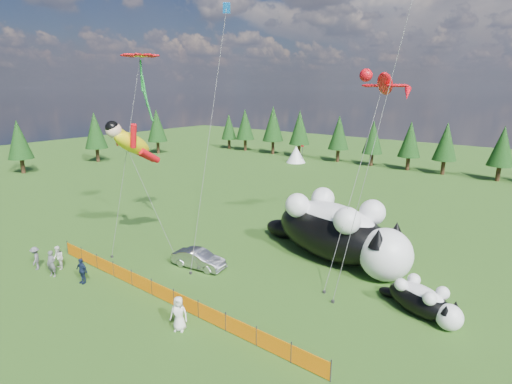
% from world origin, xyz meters
% --- Properties ---
extents(ground, '(160.00, 160.00, 0.00)m').
position_xyz_m(ground, '(0.00, 0.00, 0.00)').
color(ground, '#0F3509').
rests_on(ground, ground).
extents(safety_fence, '(22.06, 0.06, 1.10)m').
position_xyz_m(safety_fence, '(0.00, -3.00, 0.50)').
color(safety_fence, '#262626').
rests_on(safety_fence, ground).
extents(tree_line, '(90.00, 4.00, 8.00)m').
position_xyz_m(tree_line, '(0.00, 45.00, 4.00)').
color(tree_line, black).
rests_on(tree_line, ground).
extents(festival_tents, '(50.00, 3.20, 2.80)m').
position_xyz_m(festival_tents, '(11.00, 40.00, 1.40)').
color(festival_tents, white).
rests_on(festival_tents, ground).
extents(cat_large, '(12.86, 6.54, 4.69)m').
position_xyz_m(cat_large, '(5.41, 8.58, 2.23)').
color(cat_large, black).
rests_on(cat_large, ground).
extents(cat_small, '(5.00, 3.04, 1.87)m').
position_xyz_m(cat_small, '(12.53, 4.81, 0.89)').
color(cat_small, black).
rests_on(cat_small, ground).
extents(car, '(4.03, 1.98, 1.27)m').
position_xyz_m(car, '(-1.55, 1.47, 0.64)').
color(car, '#A6A6AB').
rests_on(car, ground).
extents(spectator_a, '(0.76, 0.62, 1.81)m').
position_xyz_m(spectator_a, '(-8.29, -5.48, 0.90)').
color(spectator_a, '#59595E').
rests_on(spectator_a, ground).
extents(spectator_b, '(0.91, 0.67, 1.68)m').
position_xyz_m(spectator_b, '(-9.03, -4.67, 0.84)').
color(spectator_b, white).
rests_on(spectator_b, ground).
extents(spectator_c, '(1.06, 0.64, 1.71)m').
position_xyz_m(spectator_c, '(-5.81, -4.74, 0.86)').
color(spectator_c, '#16213D').
rests_on(spectator_c, ground).
extents(spectator_d, '(1.17, 1.06, 1.63)m').
position_xyz_m(spectator_d, '(-10.25, -5.64, 0.82)').
color(spectator_d, '#59595E').
rests_on(spectator_d, ground).
extents(spectator_e, '(1.10, 0.97, 1.89)m').
position_xyz_m(spectator_e, '(3.04, -4.40, 0.95)').
color(spectator_e, white).
rests_on(spectator_e, ground).
extents(superhero_kite, '(6.59, 5.13, 10.68)m').
position_xyz_m(superhero_kite, '(-7.31, 0.80, 8.31)').
color(superhero_kite, yellow).
rests_on(superhero_kite, ground).
extents(gecko_kite, '(4.41, 11.61, 14.87)m').
position_xyz_m(gecko_kite, '(6.75, 12.01, 12.43)').
color(gecko_kite, red).
rests_on(gecko_kite, ground).
extents(flower_kite, '(3.22, 5.70, 14.88)m').
position_xyz_m(flower_kite, '(-8.22, 2.68, 14.30)').
color(flower_kite, red).
rests_on(flower_kite, ground).
extents(diamond_kite_a, '(3.44, 7.87, 19.50)m').
position_xyz_m(diamond_kite_a, '(-4.02, 7.34, 16.96)').
color(diamond_kite_a, blue).
rests_on(diamond_kite_a, ground).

